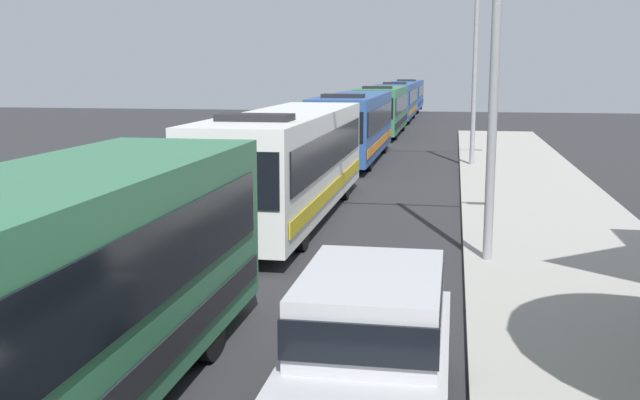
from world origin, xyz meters
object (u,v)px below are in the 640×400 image
at_px(bus_rear, 398,100).
at_px(streetlamp_mid, 497,6).
at_px(bus_lead, 21,308).
at_px(streetlamp_far, 475,54).
at_px(bus_tail_end, 408,94).
at_px(white_suv, 370,345).
at_px(bus_middle, 354,124).
at_px(bus_fourth_in_line, 382,109).
at_px(bus_second_in_line, 289,160).

relative_size(bus_rear, streetlamp_mid, 1.34).
height_order(bus_lead, streetlamp_far, streetlamp_far).
height_order(bus_rear, bus_tail_end, same).
xyz_separation_m(bus_rear, white_suv, (3.70, -53.85, -0.66)).
height_order(bus_middle, white_suv, bus_middle).
bearing_deg(bus_fourth_in_line, bus_lead, -90.00).
bearing_deg(bus_rear, bus_fourth_in_line, -90.00).
height_order(bus_lead, white_suv, bus_lead).
bearing_deg(bus_middle, streetlamp_mid, -73.71).
bearing_deg(bus_fourth_in_line, streetlamp_mid, -80.57).
xyz_separation_m(bus_second_in_line, bus_tail_end, (-0.00, 55.66, -0.00)).
distance_m(bus_rear, bus_tail_end, 14.17).
distance_m(bus_middle, streetlamp_mid, 19.63).
xyz_separation_m(bus_tail_end, white_suv, (3.70, -68.02, -0.66)).
bearing_deg(bus_rear, streetlamp_mid, -83.29).
distance_m(bus_middle, bus_fourth_in_line, 14.04).
distance_m(bus_rear, streetlamp_far, 29.78).
bearing_deg(streetlamp_far, bus_middle, 162.51).
xyz_separation_m(bus_lead, bus_middle, (0.00, 27.69, 0.00)).
bearing_deg(white_suv, bus_rear, 93.93).
distance_m(bus_fourth_in_line, streetlamp_mid, 33.19).
distance_m(bus_second_in_line, bus_fourth_in_line, 28.12).
bearing_deg(bus_tail_end, streetlamp_mid, -84.86).
relative_size(bus_fourth_in_line, bus_rear, 0.95).
bearing_deg(bus_second_in_line, streetlamp_mid, -39.17).
height_order(bus_middle, streetlamp_far, streetlamp_far).
bearing_deg(bus_fourth_in_line, bus_middle, -90.00).
distance_m(bus_second_in_line, streetlamp_mid, 7.95).
xyz_separation_m(bus_middle, bus_rear, (0.00, 27.42, 0.00)).
bearing_deg(streetlamp_far, bus_second_in_line, -113.56).
xyz_separation_m(bus_lead, bus_tail_end, (0.00, 69.28, 0.00)).
distance_m(bus_second_in_line, bus_rear, 41.49).
distance_m(bus_lead, bus_tail_end, 69.28).
bearing_deg(bus_lead, white_suv, 18.78).
bearing_deg(white_suv, bus_fourth_in_line, 95.22).
bearing_deg(white_suv, streetlamp_far, 86.07).
bearing_deg(streetlamp_far, bus_rear, 100.50).
relative_size(bus_second_in_line, white_suv, 2.69).
relative_size(bus_rear, streetlamp_far, 1.56).
distance_m(bus_second_in_line, white_suv, 12.92).
bearing_deg(bus_lead, bus_tail_end, 90.00).
distance_m(bus_middle, bus_rear, 27.42).
height_order(bus_second_in_line, streetlamp_far, streetlamp_far).
relative_size(bus_lead, bus_second_in_line, 0.88).
height_order(streetlamp_mid, streetlamp_far, streetlamp_mid).
relative_size(bus_middle, bus_fourth_in_line, 1.04).
relative_size(bus_second_in_line, bus_middle, 1.03).
bearing_deg(bus_lead, streetlamp_mid, 59.65).
relative_size(bus_lead, streetlamp_mid, 1.20).
relative_size(bus_middle, bus_rear, 0.99).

